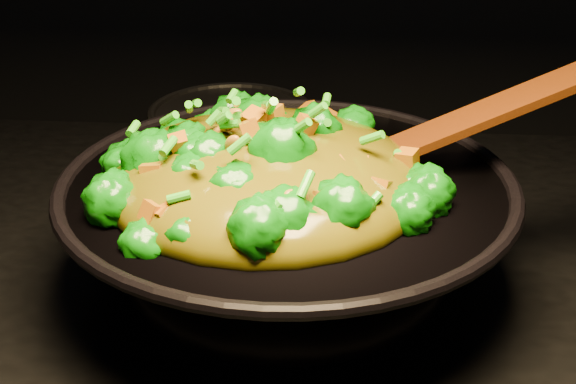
# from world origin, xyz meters

# --- Properties ---
(wok) EXTENTS (0.44, 0.44, 0.12)m
(wok) POSITION_xyz_m (0.01, 0.00, 0.96)
(wok) COLOR black
(wok) RESTS_ON stovetop
(stir_fry) EXTENTS (0.39, 0.39, 0.11)m
(stir_fry) POSITION_xyz_m (-0.01, -0.01, 1.08)
(stir_fry) COLOR #0C6B07
(stir_fry) RESTS_ON wok
(spatula) EXTENTS (0.30, 0.10, 0.13)m
(spatula) POSITION_xyz_m (0.19, 0.05, 1.08)
(spatula) COLOR #391305
(spatula) RESTS_ON wok
(back_pot) EXTENTS (0.21, 0.21, 0.11)m
(back_pot) POSITION_xyz_m (-0.07, 0.23, 0.96)
(back_pot) COLOR black
(back_pot) RESTS_ON stovetop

